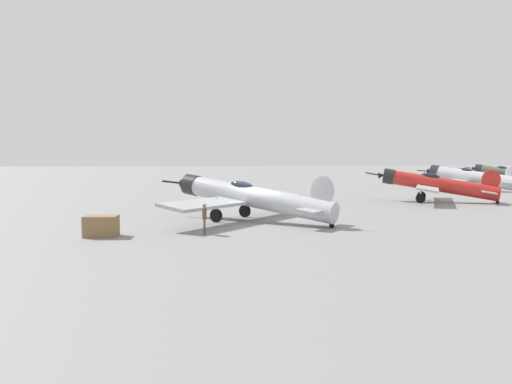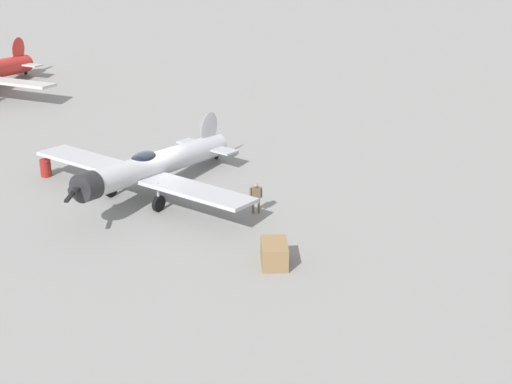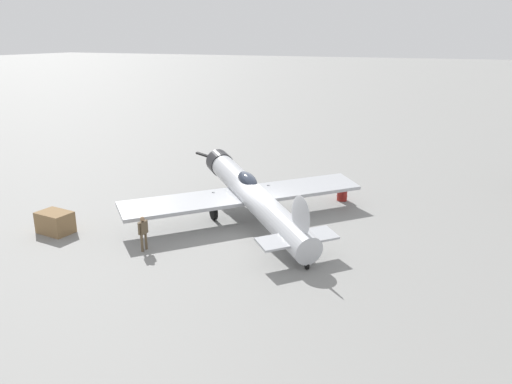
% 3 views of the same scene
% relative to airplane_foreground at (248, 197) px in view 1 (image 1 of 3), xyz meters
% --- Properties ---
extents(ground_plane, '(400.00, 400.00, 0.00)m').
position_rel_airplane_foreground_xyz_m(ground_plane, '(-0.37, -0.41, -1.48)').
color(ground_plane, gray).
extents(airplane_foreground, '(10.56, 10.48, 2.98)m').
position_rel_airplane_foreground_xyz_m(airplane_foreground, '(0.00, 0.00, 0.00)').
color(airplane_foreground, '#B7BABF').
rests_on(airplane_foreground, ground_plane).
extents(airplane_mid_apron, '(10.68, 10.11, 2.96)m').
position_rel_airplane_foreground_xyz_m(airplane_mid_apron, '(10.40, -17.92, 0.07)').
color(airplane_mid_apron, red).
rests_on(airplane_mid_apron, ground_plane).
extents(airplane_far_line, '(9.47, 9.54, 3.06)m').
position_rel_airplane_foreground_xyz_m(airplane_far_line, '(24.06, -29.78, 0.06)').
color(airplane_far_line, '#B7BABF').
rests_on(airplane_far_line, ground_plane).
extents(airplane_outer_stand, '(9.58, 10.16, 3.00)m').
position_rel_airplane_foreground_xyz_m(airplane_outer_stand, '(40.12, -45.73, 0.04)').
color(airplane_outer_stand, '#4C5442').
rests_on(airplane_outer_stand, ground_plane).
extents(ground_crew_mechanic, '(0.60, 0.23, 1.55)m').
position_rel_airplane_foreground_xyz_m(ground_crew_mechanic, '(-4.81, 2.94, -0.55)').
color(ground_crew_mechanic, brown).
rests_on(ground_crew_mechanic, ground_plane).
extents(equipment_crate, '(1.25, 1.68, 1.02)m').
position_rel_airplane_foreground_xyz_m(equipment_crate, '(-4.79, 7.98, -0.97)').
color(equipment_crate, olive).
rests_on(equipment_crate, ground_plane).
extents(fuel_drum, '(0.60, 0.60, 0.92)m').
position_rel_airplane_foreground_xyz_m(fuel_drum, '(5.38, -3.19, -1.02)').
color(fuel_drum, maroon).
rests_on(fuel_drum, ground_plane).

